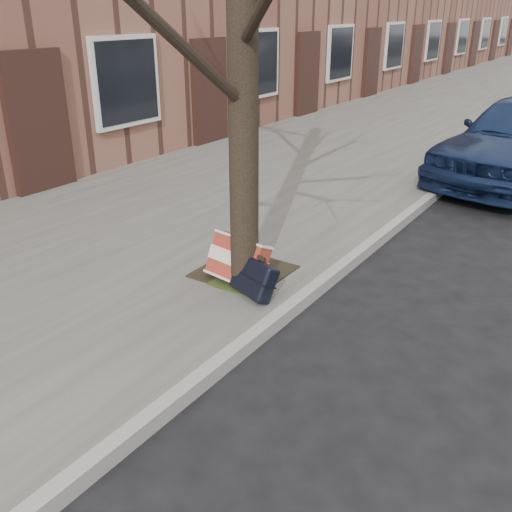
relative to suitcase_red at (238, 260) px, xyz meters
The scene contains 5 objects.
ground 2.17m from the suitcase_red, 26.96° to the right, with size 120.00×120.00×0.00m, color black.
near_sidewalk 14.14m from the suitcase_red, 97.27° to the left, with size 5.00×70.00×0.12m, color slate.
dirt_patch 0.34m from the suitcase_red, 111.38° to the left, with size 0.85×0.85×0.01m, color black.
suitcase_red is the anchor object (origin of this frame).
suitcase_navy 0.33m from the suitcase_red, 26.90° to the right, with size 0.49×0.16×0.35m, color black.
Camera 1 is at (1.05, -3.15, 2.60)m, focal length 40.00 mm.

